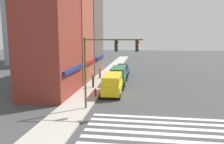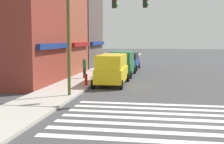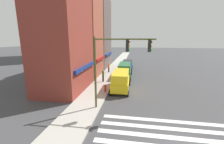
{
  "view_description": "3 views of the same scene",
  "coord_description": "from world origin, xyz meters",
  "px_view_note": "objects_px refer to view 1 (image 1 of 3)",
  "views": [
    {
      "loc": [
        -14.28,
        1.45,
        6.45
      ],
      "look_at": [
        4.28,
        4.0,
        3.5
      ],
      "focal_mm": 35.0,
      "sensor_mm": 36.0,
      "label": 1
    },
    {
      "loc": [
        -13.65,
        0.8,
        3.52
      ],
      "look_at": [
        9.81,
        4.7,
        1.0
      ],
      "focal_mm": 50.0,
      "sensor_mm": 36.0,
      "label": 2
    },
    {
      "loc": [
        -8.1,
        2.89,
        6.35
      ],
      "look_at": [
        10.94,
        6.0,
        2.0
      ],
      "focal_mm": 24.0,
      "sensor_mm": 36.0,
      "label": 3
    }
  ],
  "objects_px": {
    "traffic_signal": "(105,58)",
    "van_yellow": "(113,84)",
    "van_green": "(118,75)",
    "pedestrian_green_top": "(93,80)",
    "fire_hydrant": "(95,92)",
    "pedestrian_orange_vest": "(100,72)",
    "suv_blue": "(122,70)"
  },
  "relations": [
    {
      "from": "traffic_signal",
      "to": "van_yellow",
      "type": "height_order",
      "value": "traffic_signal"
    },
    {
      "from": "van_green",
      "to": "pedestrian_green_top",
      "type": "xyz_separation_m",
      "value": [
        -3.38,
        2.88,
        -0.21
      ]
    },
    {
      "from": "van_yellow",
      "to": "van_green",
      "type": "distance_m",
      "value": 6.1
    },
    {
      "from": "van_green",
      "to": "fire_hydrant",
      "type": "xyz_separation_m",
      "value": [
        -7.52,
        1.7,
        -0.67
      ]
    },
    {
      "from": "traffic_signal",
      "to": "pedestrian_orange_vest",
      "type": "bearing_deg",
      "value": 12.87
    },
    {
      "from": "van_yellow",
      "to": "fire_hydrant",
      "type": "distance_m",
      "value": 2.32
    },
    {
      "from": "traffic_signal",
      "to": "pedestrian_orange_vest",
      "type": "xyz_separation_m",
      "value": [
        14.63,
        3.34,
        -3.63
      ]
    },
    {
      "from": "van_green",
      "to": "suv_blue",
      "type": "distance_m",
      "value": 6.41
    },
    {
      "from": "suv_blue",
      "to": "pedestrian_green_top",
      "type": "bearing_deg",
      "value": 165.02
    },
    {
      "from": "suv_blue",
      "to": "pedestrian_orange_vest",
      "type": "bearing_deg",
      "value": 138.0
    },
    {
      "from": "van_green",
      "to": "pedestrian_orange_vest",
      "type": "relative_size",
      "value": 2.84
    },
    {
      "from": "suv_blue",
      "to": "van_yellow",
      "type": "bearing_deg",
      "value": -178.6
    },
    {
      "from": "pedestrian_orange_vest",
      "to": "pedestrian_green_top",
      "type": "bearing_deg",
      "value": -151.92
    },
    {
      "from": "pedestrian_orange_vest",
      "to": "pedestrian_green_top",
      "type": "distance_m",
      "value": 6.39
    },
    {
      "from": "traffic_signal",
      "to": "van_yellow",
      "type": "distance_m",
      "value": 6.5
    },
    {
      "from": "van_yellow",
      "to": "suv_blue",
      "type": "relative_size",
      "value": 1.06
    },
    {
      "from": "traffic_signal",
      "to": "fire_hydrant",
      "type": "relative_size",
      "value": 7.7
    },
    {
      "from": "suv_blue",
      "to": "pedestrian_orange_vest",
      "type": "height_order",
      "value": "suv_blue"
    },
    {
      "from": "van_yellow",
      "to": "suv_blue",
      "type": "height_order",
      "value": "van_yellow"
    },
    {
      "from": "van_green",
      "to": "pedestrian_orange_vest",
      "type": "bearing_deg",
      "value": 46.08
    },
    {
      "from": "van_green",
      "to": "suv_blue",
      "type": "height_order",
      "value": "van_green"
    },
    {
      "from": "pedestrian_green_top",
      "to": "fire_hydrant",
      "type": "height_order",
      "value": "pedestrian_green_top"
    },
    {
      "from": "van_green",
      "to": "fire_hydrant",
      "type": "relative_size",
      "value": 5.98
    },
    {
      "from": "suv_blue",
      "to": "fire_hydrant",
      "type": "xyz_separation_m",
      "value": [
        -13.93,
        1.7,
        -0.42
      ]
    },
    {
      "from": "van_green",
      "to": "pedestrian_orange_vest",
      "type": "height_order",
      "value": "van_green"
    },
    {
      "from": "van_green",
      "to": "fire_hydrant",
      "type": "bearing_deg",
      "value": 166.28
    },
    {
      "from": "van_yellow",
      "to": "pedestrian_orange_vest",
      "type": "relative_size",
      "value": 2.85
    },
    {
      "from": "traffic_signal",
      "to": "pedestrian_orange_vest",
      "type": "distance_m",
      "value": 15.44
    },
    {
      "from": "traffic_signal",
      "to": "suv_blue",
      "type": "xyz_separation_m",
      "value": [
        18.04,
        0.12,
        -3.67
      ]
    },
    {
      "from": "traffic_signal",
      "to": "van_green",
      "type": "xyz_separation_m",
      "value": [
        11.63,
        0.12,
        -3.41
      ]
    },
    {
      "from": "pedestrian_orange_vest",
      "to": "traffic_signal",
      "type": "bearing_deg",
      "value": -142.17
    },
    {
      "from": "van_green",
      "to": "van_yellow",
      "type": "bearing_deg",
      "value": 179.01
    }
  ]
}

